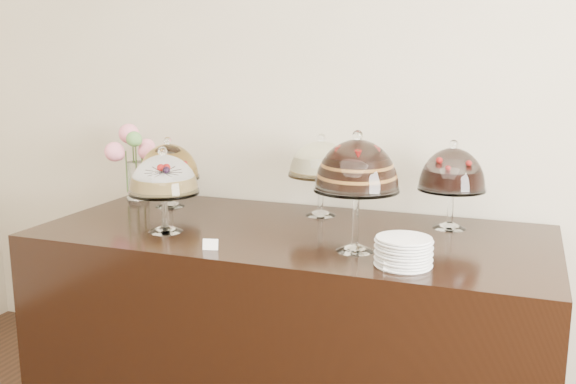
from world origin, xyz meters
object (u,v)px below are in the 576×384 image
(cake_stand_cheesecake, at_px, (321,162))
(cake_stand_dark_choco, at_px, (452,173))
(cake_stand_sugar_sponge, at_px, (164,178))
(cake_stand_choco_layer, at_px, (357,169))
(cake_stand_fruit_tart, at_px, (169,164))
(flower_vase, at_px, (134,157))
(display_counter, at_px, (292,327))
(plate_stack, at_px, (403,252))

(cake_stand_cheesecake, distance_m, cake_stand_dark_choco, 0.61)
(cake_stand_sugar_sponge, distance_m, cake_stand_cheesecake, 0.75)
(cake_stand_choco_layer, height_order, cake_stand_fruit_tart, cake_stand_choco_layer)
(cake_stand_fruit_tart, relative_size, flower_vase, 0.90)
(display_counter, height_order, cake_stand_sugar_sponge, cake_stand_sugar_sponge)
(cake_stand_dark_choco, bearing_deg, cake_stand_fruit_tart, -177.71)
(cake_stand_sugar_sponge, distance_m, cake_stand_fruit_tart, 0.49)
(cake_stand_sugar_sponge, height_order, cake_stand_choco_layer, cake_stand_choco_layer)
(cake_stand_choco_layer, distance_m, cake_stand_cheesecake, 0.60)
(cake_stand_dark_choco, distance_m, flower_vase, 1.66)
(display_counter, distance_m, cake_stand_cheesecake, 0.77)
(cake_stand_dark_choco, height_order, cake_stand_fruit_tart, cake_stand_dark_choco)
(plate_stack, bearing_deg, display_counter, 149.22)
(flower_vase, bearing_deg, plate_stack, -22.66)
(cake_stand_cheesecake, height_order, flower_vase, same)
(display_counter, height_order, cake_stand_cheesecake, cake_stand_cheesecake)
(display_counter, relative_size, cake_stand_cheesecake, 5.60)
(display_counter, relative_size, cake_stand_choco_layer, 4.67)
(cake_stand_sugar_sponge, height_order, cake_stand_dark_choco, cake_stand_dark_choco)
(cake_stand_dark_choco, bearing_deg, cake_stand_cheesecake, 177.22)
(display_counter, distance_m, plate_stack, 0.81)
(cake_stand_choco_layer, xyz_separation_m, cake_stand_fruit_tart, (-1.08, 0.42, -0.11))
(flower_vase, bearing_deg, cake_stand_sugar_sponge, -46.56)
(display_counter, xyz_separation_m, cake_stand_sugar_sponge, (-0.51, -0.21, 0.69))
(cake_stand_cheesecake, distance_m, cake_stand_fruit_tart, 0.78)
(plate_stack, bearing_deg, cake_stand_dark_choco, 81.23)
(display_counter, distance_m, cake_stand_sugar_sponge, 0.88)
(cake_stand_sugar_sponge, relative_size, flower_vase, 0.94)
(cake_stand_sugar_sponge, distance_m, flower_vase, 0.74)
(cake_stand_choco_layer, bearing_deg, cake_stand_fruit_tart, 158.50)
(display_counter, xyz_separation_m, plate_stack, (0.55, -0.33, 0.50))
(cake_stand_sugar_sponge, bearing_deg, plate_stack, -6.21)
(cake_stand_fruit_tart, bearing_deg, cake_stand_cheesecake, 6.24)
(cake_stand_choco_layer, bearing_deg, cake_stand_sugar_sponge, -179.37)
(cake_stand_fruit_tart, height_order, plate_stack, cake_stand_fruit_tart)
(cake_stand_choco_layer, relative_size, flower_vase, 1.20)
(cake_stand_cheesecake, bearing_deg, plate_stack, -50.95)
(cake_stand_fruit_tart, bearing_deg, cake_stand_choco_layer, -21.50)
(cake_stand_cheesecake, distance_m, plate_stack, 0.84)
(display_counter, relative_size, cake_stand_sugar_sponge, 5.94)
(cake_stand_sugar_sponge, xyz_separation_m, flower_vase, (-0.51, 0.54, -0.01))
(cake_stand_cheesecake, bearing_deg, cake_stand_choco_layer, -59.18)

